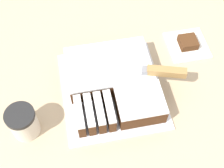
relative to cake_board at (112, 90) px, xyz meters
The scene contains 7 objects.
countertop 0.48m from the cake_board, 13.71° to the left, with size 1.40×1.10×0.95m.
cake_board is the anchor object (origin of this frame).
cake 0.03m from the cake_board, 49.11° to the left, with size 0.24×0.26×0.06m.
knife 0.13m from the cake_board, ahead, with size 0.32×0.12×0.02m.
coffee_cup 0.26m from the cake_board, 162.48° to the right, with size 0.08×0.08×0.09m.
paper_napkin 0.29m from the cake_board, 23.96° to the left, with size 0.12×0.12×0.01m.
brownie 0.29m from the cake_board, 23.96° to the left, with size 0.05×0.05×0.02m.
Camera 1 is at (-0.15, -0.47, 1.72)m, focal length 50.00 mm.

